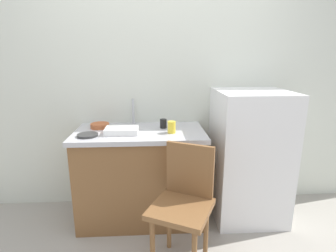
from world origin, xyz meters
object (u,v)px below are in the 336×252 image
Objects in this scene: cup_yellow at (172,127)px; chair at (184,201)px; hotplate at (88,135)px; cup_black at (163,123)px; terracotta_bowl at (100,126)px; refrigerator at (249,155)px; dish_tray at (122,130)px.

chair is at bearing -84.15° from cup_yellow.
cup_black is at bearing 20.06° from hotplate.
hotplate is 2.07× the size of cup_black.
chair is 10.86× the size of cup_black.
cup_black is at bearing 125.90° from chair.
cup_yellow is (0.06, -0.17, 0.01)m from cup_black.
cup_black reaches higher than terracotta_bowl.
cup_black is (0.64, 0.23, 0.03)m from hotplate.
refrigerator is 1.41m from terracotta_bowl.
hotplate is 1.66× the size of cup_yellow.
dish_tray reaches higher than chair.
dish_tray is 1.65× the size of hotplate.
cup_yellow is at bearing -1.96° from dish_tray.
cup_yellow reaches higher than cup_black.
dish_tray is at bearing 15.41° from hotplate.
chair is at bearing -138.98° from refrigerator.
refrigerator reaches higher than cup_yellow.
hotplate is at bearing -164.59° from dish_tray.
hotplate is at bearing -174.29° from refrigerator.
refrigerator is at bearing 6.44° from cup_yellow.
dish_tray is 3.42× the size of cup_black.
terracotta_bowl is (-1.38, 0.12, 0.28)m from refrigerator.
cup_black is at bearing -3.42° from terracotta_bowl.
refrigerator is 0.85m from cup_black.
chair is 0.95m from hotplate.
cup_black is (0.36, 0.16, 0.02)m from dish_tray.
refrigerator is at bearing -5.15° from terracotta_bowl.
refrigerator reaches higher than cup_black.
cup_black is at bearing 173.59° from refrigerator.
dish_tray is 0.43m from cup_yellow.
chair reaches higher than hotplate.
dish_tray is at bearing 178.04° from cup_yellow.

